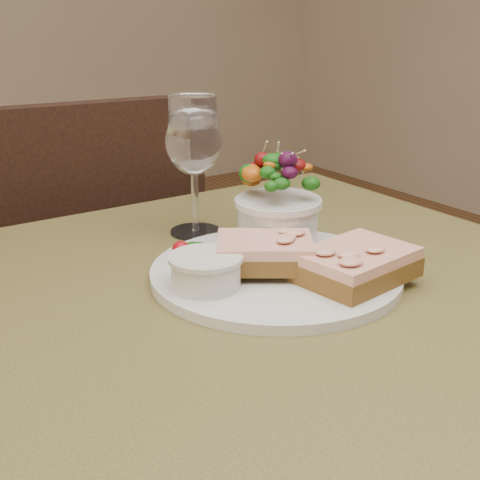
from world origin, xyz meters
TOP-DOWN VIEW (x-y plane):
  - cafe_table at (0.00, 0.00)m, footprint 0.80×0.80m
  - chair_far at (0.01, 0.67)m, footprint 0.46×0.46m
  - dinner_plate at (0.04, 0.03)m, footprint 0.29×0.29m
  - sandwich_front at (0.09, -0.04)m, footprint 0.14×0.11m
  - sandwich_back at (0.02, 0.04)m, footprint 0.14×0.13m
  - ramekin at (-0.06, 0.04)m, footprint 0.07×0.07m
  - salad_bowl at (0.09, 0.10)m, footprint 0.10×0.10m
  - garnish at (-0.03, 0.13)m, footprint 0.05×0.04m
  - wine_glass at (0.04, 0.22)m, footprint 0.08×0.08m

SIDE VIEW (x-z plane):
  - chair_far at x=0.01m, z-range -0.16..0.74m
  - cafe_table at x=0.00m, z-range 0.27..1.02m
  - dinner_plate at x=0.04m, z-range 0.75..0.76m
  - garnish at x=-0.03m, z-range 0.76..0.78m
  - sandwich_front at x=0.09m, z-range 0.76..0.80m
  - ramekin at x=-0.06m, z-range 0.76..0.80m
  - sandwich_back at x=0.02m, z-range 0.77..0.80m
  - salad_bowl at x=0.09m, z-range 0.76..0.88m
  - wine_glass at x=0.04m, z-range 0.79..0.96m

